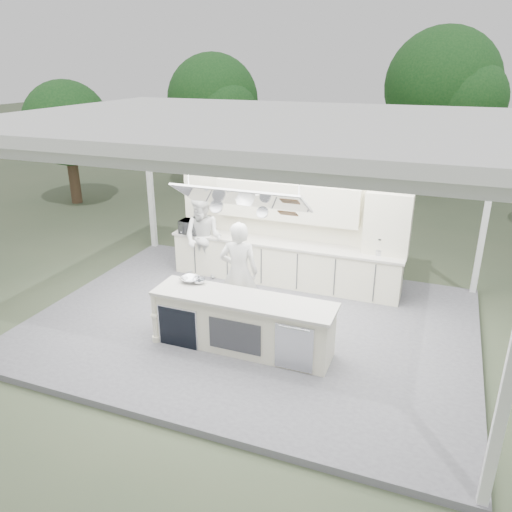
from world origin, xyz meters
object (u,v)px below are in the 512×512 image
at_px(demo_island, 242,323).
at_px(back_counter, 284,262).
at_px(head_chef, 239,272).
at_px(sous_chef, 203,238).

distance_m(demo_island, back_counter, 2.82).
distance_m(demo_island, head_chef, 1.12).
distance_m(back_counter, head_chef, 1.98).
bearing_deg(demo_island, head_chef, 115.09).
distance_m(demo_island, sous_chef, 3.16).
relative_size(back_counter, head_chef, 2.63).
bearing_deg(demo_island, back_counter, 93.63).
bearing_deg(sous_chef, demo_island, -50.66).
height_order(back_counter, sous_chef, sous_chef).
relative_size(demo_island, sous_chef, 1.68).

